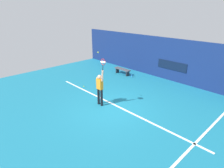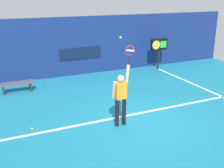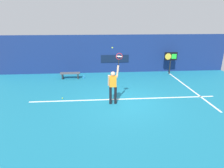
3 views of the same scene
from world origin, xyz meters
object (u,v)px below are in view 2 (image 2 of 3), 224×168
(court_bench, at_px, (17,85))
(water_bottle, at_px, (40,87))
(tennis_ball, at_px, (121,38))
(scoreboard_clock, at_px, (159,46))
(tennis_racket, at_px, (130,52))
(spare_ball, at_px, (32,129))
(tennis_player, at_px, (121,96))

(court_bench, height_order, water_bottle, court_bench)
(tennis_ball, distance_m, scoreboard_clock, 7.40)
(tennis_racket, distance_m, court_bench, 5.85)
(scoreboard_clock, bearing_deg, spare_ball, -149.62)
(tennis_ball, xyz_separation_m, water_bottle, (-1.69, 4.61, -2.72))
(tennis_ball, bearing_deg, scoreboard_clock, 47.13)
(spare_ball, bearing_deg, tennis_racket, -15.95)
(tennis_racket, bearing_deg, court_bench, 123.13)
(tennis_player, xyz_separation_m, spare_ball, (-2.67, 0.84, -0.98))
(water_bottle, bearing_deg, scoreboard_clock, 6.03)
(tennis_ball, bearing_deg, tennis_racket, 4.09)
(court_bench, bearing_deg, scoreboard_clock, 5.26)
(spare_ball, bearing_deg, water_bottle, 75.75)
(tennis_ball, bearing_deg, tennis_player, 37.37)
(tennis_racket, bearing_deg, water_bottle, 113.78)
(tennis_racket, xyz_separation_m, scoreboard_clock, (4.59, 5.28, -1.08))
(tennis_player, bearing_deg, tennis_racket, -0.83)
(scoreboard_clock, bearing_deg, water_bottle, -173.97)
(tennis_player, distance_m, water_bottle, 4.97)
(water_bottle, height_order, spare_ball, water_bottle)
(tennis_player, height_order, scoreboard_clock, tennis_player)
(tennis_player, bearing_deg, water_bottle, 110.65)
(tennis_ball, bearing_deg, water_bottle, 110.13)
(spare_ball, bearing_deg, tennis_ball, -18.30)
(scoreboard_clock, bearing_deg, tennis_player, -132.81)
(tennis_player, relative_size, tennis_racket, 3.23)
(tennis_racket, distance_m, spare_ball, 3.89)
(water_bottle, distance_m, spare_ball, 3.85)
(court_bench, bearing_deg, tennis_ball, -60.00)
(tennis_player, height_order, spare_ball, tennis_player)
(tennis_ball, relative_size, spare_ball, 1.00)
(tennis_racket, bearing_deg, tennis_player, 179.17)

